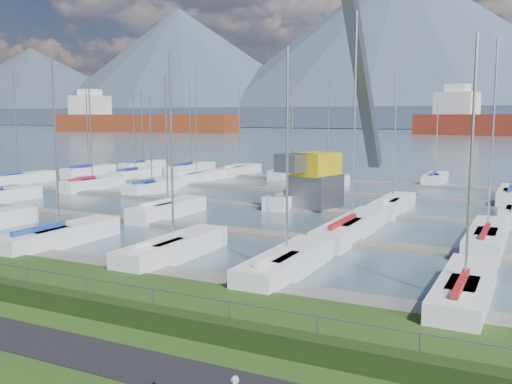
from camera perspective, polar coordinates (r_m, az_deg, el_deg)
The scene contains 8 objects.
path at distance 19.73m, azimuth -20.42°, elevation -13.96°, with size 160.00×2.00×0.04m, color black.
water at distance 275.82m, azimuth 23.72°, elevation 5.47°, with size 800.00×540.00×0.20m, color #4A606C.
hedge at distance 21.34m, azimuth -15.29°, elevation -11.10°, with size 80.00×0.70×0.70m, color black.
fence at distance 21.37m, azimuth -14.65°, elevation -8.66°, with size 0.04×0.04×80.00m, color gray.
docks at distance 44.17m, azimuth 8.12°, elevation -1.97°, with size 90.00×41.60×0.25m.
crane at distance 46.11m, azimuth 7.18°, elevation 5.39°, with size 5.17×13.44×22.35m.
cargo_ship_west at distance 263.53m, azimuth -11.76°, elevation 6.78°, with size 85.25×27.38×21.50m.
sailboat_fleet at distance 47.27m, azimuth 6.56°, elevation 5.63°, with size 75.85×49.66×13.81m.
Camera 1 is at (13.61, -15.38, 7.12)m, focal length 40.00 mm.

